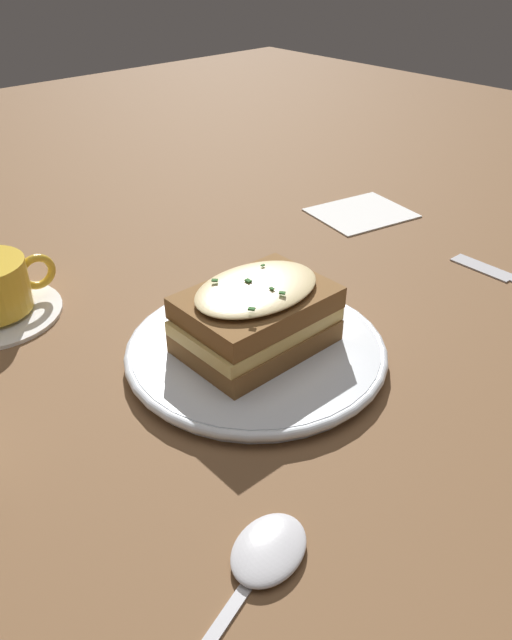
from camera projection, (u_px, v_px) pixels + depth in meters
name	position (u px, v px, depth m)	size (l,w,h in m)	color
ground_plane	(218.00, 354.00, 0.58)	(2.40, 2.40, 0.00)	brown
dinner_plate	(256.00, 351.00, 0.56)	(0.24, 0.24, 0.01)	white
sandwich	(256.00, 316.00, 0.55)	(0.13, 0.09, 0.06)	brown
fork	(511.00, 278.00, 0.69)	(0.02, 0.19, 0.00)	silver
spoon	(261.00, 561.00, 0.38)	(0.17, 0.08, 0.01)	silver
napkin	(361.00, 212.00, 0.85)	(0.13, 0.10, 0.00)	white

